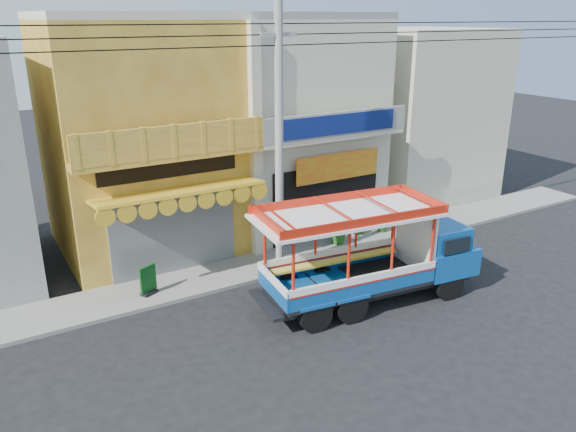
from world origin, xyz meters
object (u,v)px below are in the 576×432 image
object	(u,v)px
songthaew_truck	(384,252)
potted_plant_a	(338,230)
utility_pole	(283,122)
potted_plant_c	(358,222)
green_sign	(148,282)
potted_plant_b	(382,219)

from	to	relation	value
songthaew_truck	potted_plant_a	bearing A→B (deg)	72.83
utility_pole	potted_plant_a	bearing A→B (deg)	17.08
utility_pole	potted_plant_c	world-z (taller)	utility_pole
songthaew_truck	green_sign	bearing A→B (deg)	149.08
potted_plant_b	potted_plant_c	xyz separation A→B (m)	(-0.93, 0.27, -0.03)
utility_pole	potted_plant_a	size ratio (longest dim) A/B	28.59
potted_plant_b	songthaew_truck	bearing A→B (deg)	108.36
potted_plant_c	potted_plant_b	bearing A→B (deg)	73.37
green_sign	potted_plant_b	distance (m)	9.51
songthaew_truck	potted_plant_c	bearing A→B (deg)	60.62
potted_plant_b	potted_plant_c	distance (m)	0.97
potted_plant_c	utility_pole	bearing A→B (deg)	-73.42
potted_plant_c	potted_plant_a	bearing A→B (deg)	-73.40
songthaew_truck	potted_plant_b	world-z (taller)	songthaew_truck
utility_pole	potted_plant_a	distance (m)	5.34
utility_pole	potted_plant_c	bearing A→B (deg)	17.08
songthaew_truck	utility_pole	bearing A→B (deg)	117.09
songthaew_truck	potted_plant_a	xyz separation A→B (m)	(1.25, 4.03, -0.91)
songthaew_truck	potted_plant_c	size ratio (longest dim) A/B	7.23
songthaew_truck	potted_plant_a	size ratio (longest dim) A/B	7.11
utility_pole	potted_plant_b	bearing A→B (deg)	11.15
utility_pole	green_sign	xyz separation A→B (m)	(-4.47, 0.49, -4.53)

